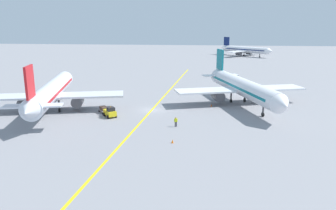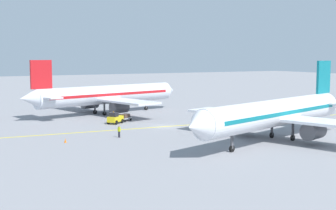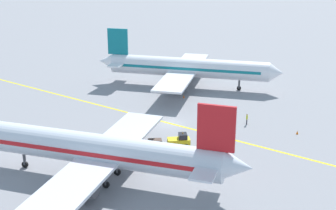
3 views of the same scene
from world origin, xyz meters
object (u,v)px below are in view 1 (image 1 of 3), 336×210
traffic_cone_mid_apron (211,105)px  airplane_distant_taxiing (245,50)px  airplane_at_gate (51,92)px  ground_crew_worker (176,122)px  baggage_cart_trailing (104,109)px  airplane_adjacent_stand (242,87)px  traffic_cone_near_nose (172,141)px  baggage_tug_white (110,112)px

traffic_cone_mid_apron → airplane_distant_taxiing: bearing=80.4°
airplane_at_gate → airplane_distant_taxiing: size_ratio=1.36×
ground_crew_worker → traffic_cone_mid_apron: 15.71m
airplane_at_gate → baggage_cart_trailing: 11.15m
airplane_adjacent_stand → traffic_cone_mid_apron: (-6.30, -3.07, -3.43)m
baggage_cart_trailing → airplane_adjacent_stand: bearing=21.2°
airplane_adjacent_stand → traffic_cone_near_nose: bearing=-115.7°
airplane_distant_taxiing → baggage_cart_trailing: airplane_distant_taxiing is taller
baggage_tug_white → baggage_cart_trailing: baggage_tug_white is taller
ground_crew_worker → traffic_cone_near_nose: bearing=-88.3°
baggage_tug_white → traffic_cone_mid_apron: (18.68, 10.01, -0.63)m
airplane_distant_taxiing → traffic_cone_near_nose: bearing=-100.5°
airplane_distant_taxiing → baggage_tug_white: size_ratio=7.86×
baggage_tug_white → traffic_cone_near_nose: (12.83, -12.17, -0.63)m
baggage_tug_white → ground_crew_worker: (12.60, -4.47, 0.01)m
airplane_at_gate → ground_crew_worker: (25.34, -7.78, -2.80)m
airplane_at_gate → airplane_distant_taxiing: bearing=66.8°
airplane_adjacent_stand → ground_crew_worker: size_ratio=20.63×
airplane_adjacent_stand → baggage_tug_white: bearing=-152.4°
airplane_adjacent_stand → traffic_cone_mid_apron: airplane_adjacent_stand is taller
airplane_distant_taxiing → traffic_cone_mid_apron: airplane_distant_taxiing is taller
baggage_cart_trailing → traffic_cone_mid_apron: 21.98m
airplane_adjacent_stand → ground_crew_worker: 21.65m
airplane_at_gate → baggage_cart_trailing: (10.73, -0.69, -2.95)m
baggage_cart_trailing → ground_crew_worker: size_ratio=1.73×
airplane_distant_taxiing → baggage_cart_trailing: 124.14m
airplane_distant_taxiing → baggage_tug_white: 126.01m
airplane_distant_taxiing → traffic_cone_near_nose: size_ratio=47.07×
ground_crew_worker → baggage_cart_trailing: bearing=154.1°
traffic_cone_near_nose → ground_crew_worker: bearing=91.7°
baggage_cart_trailing → traffic_cone_mid_apron: (20.69, 7.39, -0.49)m
airplane_at_gate → airplane_adjacent_stand: same height
traffic_cone_near_nose → traffic_cone_mid_apron: bearing=75.2°
airplane_adjacent_stand → airplane_distant_taxiing: bearing=83.4°
baggage_cart_trailing → traffic_cone_mid_apron: bearing=19.7°
baggage_cart_trailing → traffic_cone_near_nose: (14.84, -14.79, -0.49)m
airplane_at_gate → baggage_tug_white: bearing=-14.6°
airplane_distant_taxiing → traffic_cone_mid_apron: bearing=-99.6°
baggage_tug_white → traffic_cone_mid_apron: 21.20m
airplane_distant_taxiing → ground_crew_worker: 127.23m
ground_crew_worker → traffic_cone_near_nose: ground_crew_worker is taller
airplane_distant_taxiing → traffic_cone_mid_apron: 111.91m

